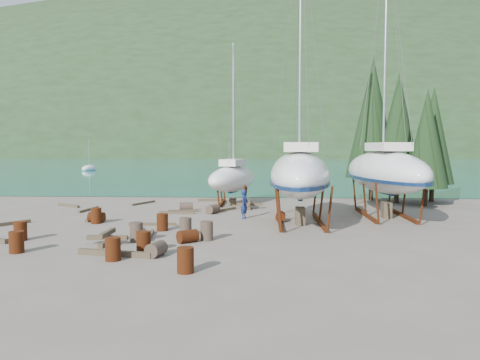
{
  "coord_description": "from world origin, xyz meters",
  "views": [
    {
      "loc": [
        2.35,
        -24.43,
        4.27
      ],
      "look_at": [
        0.89,
        3.0,
        2.35
      ],
      "focal_mm": 35.0,
      "sensor_mm": 36.0,
      "label": 1
    }
  ],
  "objects_px": {
    "worker": "(245,204)",
    "small_sailboat_shore": "(233,178)",
    "large_sailboat_far": "(385,171)",
    "large_sailboat_near": "(300,174)"
  },
  "relations": [
    {
      "from": "large_sailboat_far",
      "to": "worker",
      "type": "bearing_deg",
      "value": -178.57
    },
    {
      "from": "large_sailboat_near",
      "to": "large_sailboat_far",
      "type": "bearing_deg",
      "value": 31.12
    },
    {
      "from": "worker",
      "to": "small_sailboat_shore",
      "type": "bearing_deg",
      "value": 27.22
    },
    {
      "from": "large_sailboat_near",
      "to": "small_sailboat_shore",
      "type": "height_order",
      "value": "large_sailboat_near"
    },
    {
      "from": "large_sailboat_far",
      "to": "small_sailboat_shore",
      "type": "distance_m",
      "value": 11.38
    },
    {
      "from": "large_sailboat_near",
      "to": "small_sailboat_shore",
      "type": "xyz_separation_m",
      "value": [
        -4.34,
        8.58,
        -0.82
      ]
    },
    {
      "from": "worker",
      "to": "large_sailboat_near",
      "type": "bearing_deg",
      "value": -98.13
    },
    {
      "from": "small_sailboat_shore",
      "to": "large_sailboat_near",
      "type": "bearing_deg",
      "value": -45.46
    },
    {
      "from": "large_sailboat_far",
      "to": "small_sailboat_shore",
      "type": "bearing_deg",
      "value": 142.53
    },
    {
      "from": "large_sailboat_far",
      "to": "small_sailboat_shore",
      "type": "height_order",
      "value": "large_sailboat_far"
    }
  ]
}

